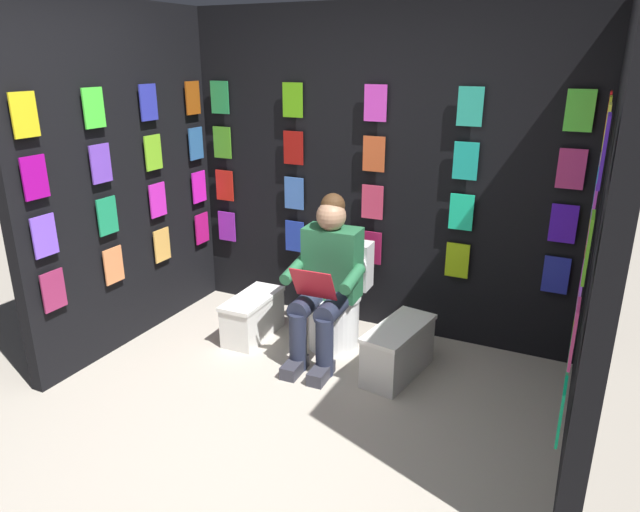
% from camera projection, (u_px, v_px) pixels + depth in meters
% --- Properties ---
extents(ground_plane, '(30.00, 30.00, 0.00)m').
position_uv_depth(ground_plane, '(242.00, 462.00, 3.12)').
color(ground_plane, '#B2A899').
extents(display_wall_back, '(3.21, 0.14, 2.46)m').
position_uv_depth(display_wall_back, '(377.00, 174.00, 4.38)').
color(display_wall_back, black).
rests_on(display_wall_back, ground).
extents(display_wall_left, '(0.14, 1.92, 2.46)m').
position_uv_depth(display_wall_left, '(607.00, 237.00, 2.87)').
color(display_wall_left, black).
rests_on(display_wall_left, ground).
extents(display_wall_right, '(0.14, 1.92, 2.46)m').
position_uv_depth(display_wall_right, '(122.00, 180.00, 4.19)').
color(display_wall_right, black).
rests_on(display_wall_right, ground).
extents(toilet, '(0.41, 0.56, 0.77)m').
position_uv_depth(toilet, '(338.00, 303.00, 4.33)').
color(toilet, white).
rests_on(toilet, ground).
extents(person_reading, '(0.54, 0.70, 1.19)m').
position_uv_depth(person_reading, '(326.00, 279.00, 4.04)').
color(person_reading, '#286B42').
rests_on(person_reading, ground).
extents(comic_longbox_near, '(0.28, 0.59, 0.33)m').
position_uv_depth(comic_longbox_near, '(253.00, 316.00, 4.47)').
color(comic_longbox_near, white).
rests_on(comic_longbox_near, ground).
extents(comic_longbox_far, '(0.37, 0.67, 0.37)m').
position_uv_depth(comic_longbox_far, '(398.00, 350.00, 3.92)').
color(comic_longbox_far, white).
rests_on(comic_longbox_far, ground).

